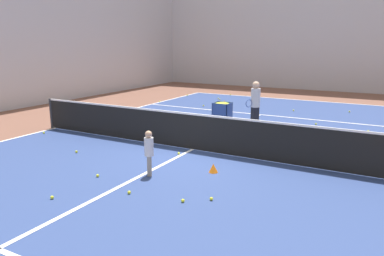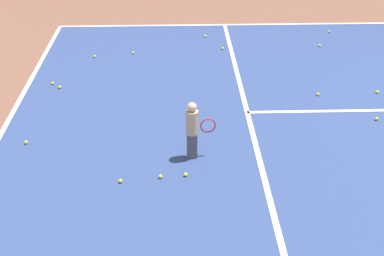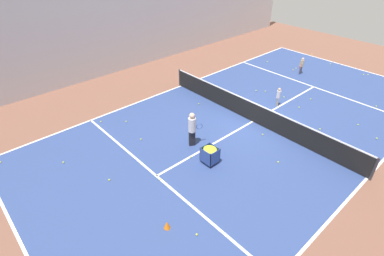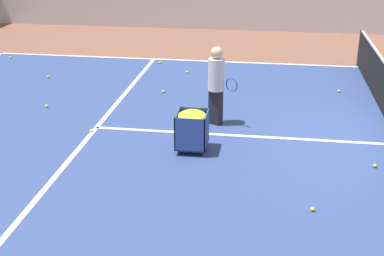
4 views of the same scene
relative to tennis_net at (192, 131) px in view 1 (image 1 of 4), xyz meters
The scene contains 36 objects.
ground_plane 0.55m from the tennis_net, ahead, with size 35.01×35.01×0.00m, color brown.
court_playing_area 0.55m from the tennis_net, ahead, with size 11.15×21.76×0.00m.
line_baseline_far 10.90m from the tennis_net, 90.00° to the left, with size 11.15×0.10×0.00m, color white.
line_sideline_left 5.60m from the tennis_net, behind, with size 0.10×21.76×0.00m, color white.
line_service_far 6.01m from the tennis_net, 90.00° to the left, with size 11.15×0.10×0.00m, color white.
line_centre_service 0.54m from the tennis_net, ahead, with size 0.10×11.97×0.00m, color white.
hall_enclosure_far 16.01m from the tennis_net, 90.00° to the left, with size 20.40×0.15×8.41m.
tennis_net is the anchor object (origin of this frame).
coach_at_net 3.65m from the tennis_net, 80.70° to the left, with size 0.45×0.68×1.65m.
child_midcourt 2.31m from the tennis_net, 86.12° to the right, with size 0.29×0.29×1.05m.
ball_cart 3.96m from the tennis_net, 101.90° to the left, with size 0.62×0.56×0.77m.
training_cone_0 7.53m from the tennis_net, 107.07° to the left, with size 0.22×0.22×0.29m, color orange.
training_cone_1 2.01m from the tennis_net, 46.38° to the right, with size 0.22×0.22×0.21m, color orange.
tennis_ball_0 10.92m from the tennis_net, 120.27° to the left, with size 0.07×0.07×0.07m, color yellow.
tennis_ball_3 3.25m from the tennis_net, 14.25° to the left, with size 0.07×0.07×0.07m, color yellow.
tennis_ball_7 11.32m from the tennis_net, 107.55° to the left, with size 0.07×0.07×0.07m, color yellow.
tennis_ball_8 9.77m from the tennis_net, 110.57° to the left, with size 0.07×0.07×0.07m, color yellow.
tennis_ball_9 4.41m from the tennis_net, 99.72° to the right, with size 0.07×0.07×0.07m, color yellow.
tennis_ball_10 3.29m from the tennis_net, 146.93° to the left, with size 0.07×0.07×0.07m, color yellow.
tennis_ball_13 6.03m from the tennis_net, 92.55° to the left, with size 0.07×0.07×0.07m, color yellow.
tennis_ball_17 3.25m from the tennis_net, 145.44° to the right, with size 0.07×0.07×0.07m, color yellow.
tennis_ball_18 8.81m from the tennis_net, 129.65° to the left, with size 0.07×0.07×0.07m, color yellow.
tennis_ball_19 3.55m from the tennis_net, 55.06° to the right, with size 0.07×0.07×0.07m, color yellow.
tennis_ball_21 7.57m from the tennis_net, 82.30° to the left, with size 0.07×0.07×0.07m, color yellow.
tennis_ball_23 3.62m from the tennis_net, 63.95° to the right, with size 0.07×0.07×0.07m, color yellow.
tennis_ball_24 4.27m from the tennis_net, 90.64° to the left, with size 0.07×0.07×0.07m, color yellow.
tennis_ball_25 5.31m from the tennis_net, behind, with size 0.07×0.07×0.07m, color yellow.
tennis_ball_28 3.12m from the tennis_net, 105.28° to the right, with size 0.07×0.07×0.07m, color yellow.
tennis_ball_30 1.34m from the tennis_net, 150.27° to the left, with size 0.07×0.07×0.07m, color yellow.
tennis_ball_31 5.65m from the tennis_net, 64.23° to the left, with size 0.07×0.07×0.07m, color yellow.
tennis_ball_32 9.37m from the tennis_net, 109.83° to the left, with size 0.07×0.07×0.07m, color yellow.
tennis_ball_34 7.35m from the tennis_net, 114.59° to the left, with size 0.07×0.07×0.07m, color yellow.
tennis_ball_35 0.78m from the tennis_net, 98.33° to the right, with size 0.07×0.07×0.07m, color yellow.
tennis_ball_36 6.38m from the tennis_net, 48.36° to the left, with size 0.07×0.07×0.07m, color yellow.
tennis_ball_37 8.98m from the tennis_net, 68.96° to the left, with size 0.07×0.07×0.07m, color yellow.
tennis_ball_39 3.46m from the tennis_net, 82.90° to the right, with size 0.07×0.07×0.07m, color yellow.
Camera 1 is at (4.93, -8.96, 3.00)m, focal length 35.00 mm.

